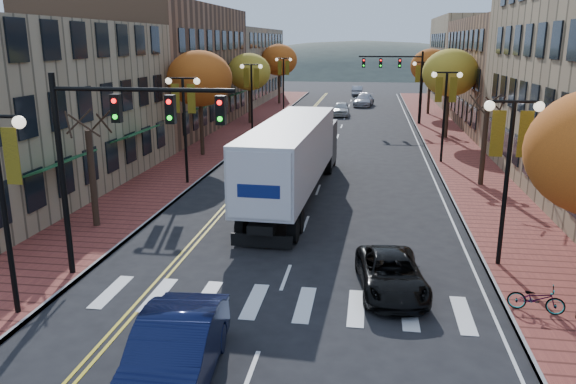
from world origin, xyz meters
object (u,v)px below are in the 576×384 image
at_px(semi_truck, 295,152).
at_px(black_suv, 391,274).
at_px(bicycle, 536,299).
at_px(navy_sedan, 174,353).

bearing_deg(semi_truck, black_suv, -64.77).
bearing_deg(bicycle, navy_sedan, 131.29).
xyz_separation_m(navy_sedan, bicycle, (9.46, 4.92, -0.28)).
distance_m(black_suv, bicycle, 4.37).
height_order(semi_truck, black_suv, semi_truck).
relative_size(semi_truck, black_suv, 3.78).
bearing_deg(navy_sedan, semi_truck, 83.20).
height_order(semi_truck, navy_sedan, semi_truck).
relative_size(semi_truck, navy_sedan, 3.23).
distance_m(semi_truck, black_suv, 11.95).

